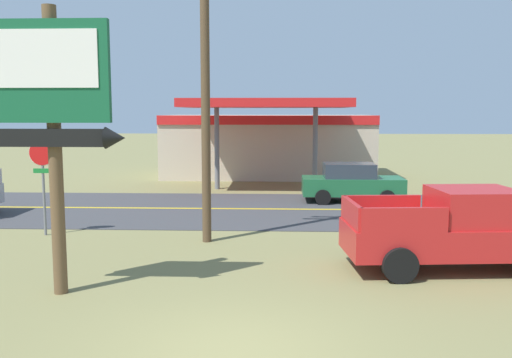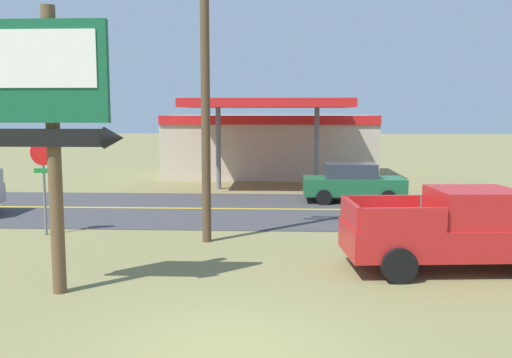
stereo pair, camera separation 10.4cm
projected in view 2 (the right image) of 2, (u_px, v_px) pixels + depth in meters
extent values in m
plane|color=olive|center=(231.00, 354.00, 8.68)|extent=(180.00, 180.00, 0.00)
cube|color=#3D3D3F|center=(262.00, 209.00, 21.57)|extent=(140.00, 8.00, 0.02)
cube|color=gold|center=(262.00, 209.00, 21.57)|extent=(126.00, 0.20, 0.01)
cylinder|color=brown|center=(54.00, 153.00, 11.29)|extent=(0.28, 0.28, 5.87)
cube|color=#145633|center=(47.00, 71.00, 10.91)|extent=(2.46, 0.16, 2.01)
cube|color=white|center=(44.00, 59.00, 10.79)|extent=(2.07, 0.03, 1.13)
cube|color=black|center=(50.00, 138.00, 11.07)|extent=(2.21, 0.12, 0.36)
cone|color=black|center=(114.00, 138.00, 11.01)|extent=(0.40, 0.44, 0.44)
cylinder|color=slate|center=(45.00, 200.00, 16.98)|extent=(0.08, 0.08, 2.20)
cylinder|color=red|center=(42.00, 153.00, 16.78)|extent=(0.76, 0.03, 0.76)
cylinder|color=white|center=(42.00, 153.00, 16.80)|extent=(0.80, 0.01, 0.80)
cube|color=#19722D|center=(43.00, 171.00, 16.85)|extent=(0.56, 0.03, 0.14)
cylinder|color=brown|center=(205.00, 93.00, 15.72)|extent=(0.26, 0.26, 8.65)
cube|color=beige|center=(270.00, 145.00, 32.97)|extent=(12.00, 6.00, 3.60)
cube|color=red|center=(269.00, 120.00, 29.76)|extent=(12.00, 0.12, 0.50)
cube|color=red|center=(267.00, 103.00, 26.73)|extent=(8.00, 5.00, 0.40)
cylinder|color=slate|center=(218.00, 147.00, 27.10)|extent=(0.24, 0.24, 4.20)
cylinder|color=slate|center=(317.00, 147.00, 26.87)|extent=(0.24, 0.24, 4.20)
cube|color=red|center=(454.00, 239.00, 13.24)|extent=(5.35, 2.40, 0.72)
cube|color=red|center=(474.00, 206.00, 13.16)|extent=(2.05, 1.96, 0.84)
cube|color=#28333D|center=(511.00, 206.00, 13.19)|extent=(0.24, 1.66, 0.71)
cube|color=red|center=(381.00, 206.00, 14.02)|extent=(1.95, 0.29, 0.56)
cube|color=red|center=(403.00, 220.00, 12.19)|extent=(1.95, 0.29, 0.56)
cube|color=red|center=(351.00, 213.00, 13.07)|extent=(0.28, 1.88, 0.56)
cylinder|color=black|center=(500.00, 243.00, 14.31)|extent=(0.82, 0.35, 0.80)
cylinder|color=black|center=(376.00, 244.00, 14.19)|extent=(0.82, 0.35, 0.80)
cylinder|color=black|center=(399.00, 265.00, 12.25)|extent=(0.82, 0.35, 0.80)
cube|color=#1E6038|center=(353.00, 186.00, 23.30)|extent=(4.20, 1.76, 0.72)
cube|color=#2D3842|center=(350.00, 170.00, 23.22)|extent=(2.10, 1.56, 0.60)
cylinder|color=black|center=(381.00, 192.00, 24.15)|extent=(0.64, 0.24, 0.64)
cylinder|color=black|center=(388.00, 198.00, 22.40)|extent=(0.64, 0.24, 0.64)
cylinder|color=black|center=(321.00, 191.00, 24.27)|extent=(0.64, 0.24, 0.64)
cylinder|color=black|center=(324.00, 197.00, 22.53)|extent=(0.64, 0.24, 0.64)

